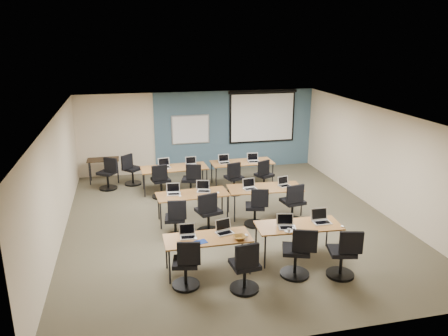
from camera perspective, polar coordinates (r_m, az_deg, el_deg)
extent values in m
cube|color=#6B6354|center=(11.03, 0.87, -6.99)|extent=(8.00, 9.00, 0.02)
cube|color=white|center=(10.23, 0.93, 6.96)|extent=(8.00, 9.00, 0.02)
cube|color=beige|center=(14.82, -3.28, 4.76)|extent=(8.00, 0.04, 2.70)
cube|color=beige|center=(6.60, 10.48, -11.65)|extent=(8.00, 0.04, 2.70)
cube|color=beige|center=(10.39, -21.06, -1.73)|extent=(0.04, 9.00, 2.70)
cube|color=beige|center=(12.12, 19.60, 1.00)|extent=(0.04, 9.00, 2.70)
cube|color=#3D5977|center=(15.05, 1.45, 4.97)|extent=(5.50, 0.04, 2.70)
cube|color=#A1ACB7|center=(14.69, -4.40, 5.03)|extent=(1.28, 0.02, 0.98)
cube|color=white|center=(14.68, -4.39, 5.02)|extent=(1.20, 0.02, 0.90)
cube|color=black|center=(15.17, 5.02, 6.74)|extent=(2.32, 0.03, 1.82)
cube|color=white|center=(15.16, 5.03, 6.58)|extent=(2.20, 0.02, 1.62)
cylinder|color=black|center=(15.03, 5.12, 9.89)|extent=(2.40, 0.10, 0.10)
cube|color=olive|center=(8.56, -2.16, -9.15)|extent=(1.68, 0.70, 0.03)
cylinder|color=black|center=(8.38, -7.13, -12.71)|extent=(0.04, 0.04, 0.70)
cylinder|color=black|center=(8.64, 3.45, -11.63)|extent=(0.04, 0.04, 0.70)
cylinder|color=black|center=(8.89, -7.54, -10.89)|extent=(0.04, 0.04, 0.70)
cylinder|color=black|center=(9.13, 2.41, -9.94)|extent=(0.04, 0.04, 0.70)
cube|color=#9F7238|center=(9.21, 9.70, -7.41)|extent=(1.75, 0.73, 0.03)
cylinder|color=black|center=(8.85, 5.37, -10.93)|extent=(0.04, 0.04, 0.70)
cylinder|color=black|center=(9.45, 14.93, -9.57)|extent=(0.04, 0.04, 0.70)
cylinder|color=black|center=(9.37, 4.20, -9.24)|extent=(0.04, 0.04, 0.70)
cylinder|color=black|center=(9.93, 13.31, -8.09)|extent=(0.04, 0.04, 0.70)
cube|color=brown|center=(10.82, -4.15, -3.43)|extent=(1.76, 0.73, 0.03)
cylinder|color=black|center=(10.59, -8.26, -6.17)|extent=(0.04, 0.04, 0.70)
cylinder|color=black|center=(10.82, 0.47, -5.47)|extent=(0.04, 0.04, 0.70)
cylinder|color=black|center=(11.15, -8.54, -4.96)|extent=(0.04, 0.04, 0.70)
cylinder|color=black|center=(11.37, -0.25, -4.31)|extent=(0.04, 0.04, 0.70)
cube|color=brown|center=(11.28, 5.37, -2.61)|extent=(1.90, 0.79, 0.03)
cylinder|color=black|center=(10.87, 1.40, -5.36)|extent=(0.04, 0.04, 0.70)
cylinder|color=black|center=(11.41, 10.10, -4.52)|extent=(0.04, 0.04, 0.70)
cylinder|color=black|center=(11.47, 0.57, -4.12)|extent=(0.04, 0.04, 0.70)
cylinder|color=black|center=(11.99, 8.86, -3.39)|extent=(0.04, 0.04, 0.70)
cube|color=brown|center=(12.99, -6.51, 0.02)|extent=(1.94, 0.81, 0.03)
cylinder|color=black|center=(12.71, -10.35, -2.26)|extent=(0.04, 0.04, 0.70)
cylinder|color=black|center=(12.91, -2.25, -1.70)|extent=(0.04, 0.04, 0.70)
cylinder|color=black|center=(13.37, -10.51, -1.31)|extent=(0.04, 0.04, 0.70)
cylinder|color=black|center=(13.55, -2.80, -0.79)|extent=(0.04, 0.04, 0.70)
cube|color=brown|center=(13.48, 2.37, 0.74)|extent=(1.90, 0.79, 0.03)
cylinder|color=black|center=(13.07, -1.03, -1.44)|extent=(0.04, 0.04, 0.70)
cylinder|color=black|center=(13.53, 6.37, -0.90)|extent=(0.04, 0.04, 0.70)
cylinder|color=black|center=(13.70, -1.62, -0.57)|extent=(0.04, 0.04, 0.70)
cylinder|color=black|center=(14.14, 5.48, -0.08)|extent=(0.04, 0.04, 0.70)
cube|color=#A8A8B1|center=(8.56, -4.72, -9.01)|extent=(0.31, 0.23, 0.02)
cube|color=black|center=(8.53, -4.70, -8.99)|extent=(0.26, 0.13, 0.00)
cube|color=#A8A8B1|center=(8.61, -4.86, -7.94)|extent=(0.31, 0.06, 0.21)
cube|color=black|center=(8.61, -4.85, -7.96)|extent=(0.27, 0.04, 0.18)
ellipsoid|color=white|center=(8.49, -3.73, -9.17)|extent=(0.07, 0.11, 0.04)
cylinder|color=black|center=(8.44, -4.99, -14.95)|extent=(0.52, 0.52, 0.05)
cylinder|color=black|center=(8.34, -5.03, -13.77)|extent=(0.06, 0.06, 0.46)
cube|color=black|center=(8.20, -5.08, -12.16)|extent=(0.46, 0.46, 0.08)
cube|color=black|center=(7.90, -4.62, -11.07)|extent=(0.42, 0.06, 0.44)
cube|color=#A9A9B1|center=(8.70, 0.09, -8.49)|extent=(0.33, 0.24, 0.02)
cube|color=black|center=(8.68, 0.12, -8.47)|extent=(0.28, 0.14, 0.00)
cube|color=#A9A9B1|center=(8.76, -0.11, -7.38)|extent=(0.33, 0.06, 0.23)
cube|color=black|center=(8.75, -0.10, -7.41)|extent=(0.29, 0.04, 0.19)
ellipsoid|color=white|center=(8.62, 2.93, -8.74)|extent=(0.08, 0.11, 0.04)
cylinder|color=black|center=(8.32, 2.67, -15.41)|extent=(0.54, 0.54, 0.05)
cylinder|color=black|center=(8.21, 2.70, -14.14)|extent=(0.06, 0.06, 0.48)
cube|color=black|center=(8.07, 2.72, -12.44)|extent=(0.48, 0.48, 0.08)
cube|color=black|center=(7.75, 3.03, -11.43)|extent=(0.44, 0.06, 0.44)
cube|color=#B7B7B8|center=(9.01, 8.25, -7.73)|extent=(0.34, 0.25, 0.02)
cube|color=black|center=(8.99, 8.30, -7.71)|extent=(0.29, 0.15, 0.00)
cube|color=#B7B7B8|center=(9.07, 7.98, -6.64)|extent=(0.34, 0.06, 0.24)
cube|color=black|center=(9.07, 7.99, -6.66)|extent=(0.30, 0.04, 0.19)
ellipsoid|color=white|center=(9.01, 9.00, -7.75)|extent=(0.07, 0.10, 0.03)
cylinder|color=black|center=(8.85, 9.20, -13.48)|extent=(0.57, 0.57, 0.05)
cylinder|color=black|center=(8.74, 9.28, -12.19)|extent=(0.06, 0.06, 0.51)
cube|color=black|center=(8.60, 9.37, -10.49)|extent=(0.51, 0.51, 0.08)
cube|color=black|center=(8.33, 10.52, -9.37)|extent=(0.46, 0.06, 0.44)
cube|color=#B0B0B0|center=(9.38, 12.66, -6.96)|extent=(0.36, 0.26, 0.02)
cube|color=black|center=(9.36, 12.72, -6.94)|extent=(0.31, 0.15, 0.00)
cube|color=#B0B0B0|center=(9.44, 12.35, -5.87)|extent=(0.36, 0.07, 0.25)
cube|color=black|center=(9.44, 12.37, -5.89)|extent=(0.32, 0.05, 0.21)
ellipsoid|color=white|center=(9.30, 15.20, -7.36)|extent=(0.08, 0.10, 0.03)
cylinder|color=black|center=(9.02, 14.91, -13.26)|extent=(0.54, 0.54, 0.05)
cylinder|color=black|center=(8.92, 15.01, -12.06)|extent=(0.06, 0.06, 0.48)
cube|color=black|center=(8.79, 15.15, -10.45)|extent=(0.48, 0.48, 0.08)
cube|color=black|center=(8.52, 16.28, -9.35)|extent=(0.44, 0.06, 0.44)
cube|color=#B7B7B7|center=(10.80, -6.56, -3.40)|extent=(0.33, 0.24, 0.02)
cube|color=black|center=(10.78, -6.55, -3.37)|extent=(0.28, 0.14, 0.00)
cube|color=#B7B7B7|center=(10.88, -6.67, -2.54)|extent=(0.33, 0.06, 0.23)
cube|color=black|center=(10.87, -6.66, -2.55)|extent=(0.29, 0.04, 0.19)
ellipsoid|color=white|center=(10.66, -5.75, -3.65)|extent=(0.08, 0.11, 0.03)
cylinder|color=black|center=(10.24, -6.32, -8.94)|extent=(0.51, 0.51, 0.05)
cylinder|color=black|center=(10.15, -6.36, -7.92)|extent=(0.06, 0.06, 0.45)
cube|color=black|center=(10.04, -6.41, -6.54)|extent=(0.45, 0.45, 0.08)
cube|color=black|center=(9.75, -6.14, -5.49)|extent=(0.41, 0.06, 0.44)
cube|color=silver|center=(10.93, -2.64, -3.05)|extent=(0.33, 0.24, 0.02)
cube|color=black|center=(10.91, -2.62, -3.02)|extent=(0.28, 0.14, 0.00)
cube|color=silver|center=(11.01, -2.77, -2.19)|extent=(0.33, 0.06, 0.23)
cube|color=black|center=(11.00, -2.76, -2.21)|extent=(0.29, 0.04, 0.19)
ellipsoid|color=white|center=(10.82, -0.77, -3.23)|extent=(0.07, 0.10, 0.03)
cylinder|color=black|center=(10.44, -2.01, -8.29)|extent=(0.58, 0.58, 0.05)
cylinder|color=black|center=(10.34, -2.03, -7.13)|extent=(0.06, 0.06, 0.51)
cube|color=black|center=(10.23, -2.05, -5.61)|extent=(0.51, 0.51, 0.08)
cube|color=black|center=(9.90, -2.16, -4.63)|extent=(0.47, 0.06, 0.44)
cube|color=#B5B5C0|center=(11.10, 3.44, -2.74)|extent=(0.33, 0.24, 0.02)
cube|color=black|center=(11.08, 3.47, -2.72)|extent=(0.28, 0.14, 0.00)
cube|color=#B5B5C0|center=(11.17, 3.26, -1.91)|extent=(0.33, 0.06, 0.23)
cube|color=black|center=(11.17, 3.27, -1.93)|extent=(0.29, 0.04, 0.19)
ellipsoid|color=white|center=(10.97, 4.44, -2.99)|extent=(0.09, 0.12, 0.04)
cylinder|color=black|center=(10.85, 4.01, -7.30)|extent=(0.51, 0.51, 0.05)
cylinder|color=black|center=(10.77, 4.04, -6.32)|extent=(0.06, 0.06, 0.45)
cube|color=black|center=(10.67, 4.07, -5.00)|extent=(0.45, 0.45, 0.08)
cube|color=black|center=(10.40, 4.70, -3.94)|extent=(0.42, 0.06, 0.44)
cube|color=#AAAAB2|center=(11.41, 7.91, -2.33)|extent=(0.30, 0.22, 0.02)
cube|color=black|center=(11.38, 7.95, -2.30)|extent=(0.26, 0.13, 0.00)
cube|color=#AAAAB2|center=(11.47, 7.73, -1.59)|extent=(0.30, 0.06, 0.21)
cube|color=black|center=(11.47, 7.74, -1.60)|extent=(0.27, 0.04, 0.17)
ellipsoid|color=white|center=(11.29, 9.09, -2.58)|extent=(0.08, 0.11, 0.03)
cylinder|color=black|center=(11.14, 8.84, -6.80)|extent=(0.57, 0.57, 0.05)
cylinder|color=black|center=(11.05, 8.89, -5.73)|extent=(0.06, 0.06, 0.50)
cube|color=black|center=(10.95, 8.96, -4.32)|extent=(0.50, 0.50, 0.08)
cube|color=black|center=(10.64, 9.29, -3.36)|extent=(0.46, 0.06, 0.44)
cube|color=#B5B5B5|center=(12.98, -7.79, 0.08)|extent=(0.35, 0.25, 0.02)
cube|color=black|center=(12.96, -7.78, 0.10)|extent=(0.30, 0.15, 0.00)
cube|color=#B5B5B5|center=(13.07, -7.87, 0.80)|extent=(0.35, 0.06, 0.24)
cube|color=black|center=(13.07, -7.86, 0.79)|extent=(0.31, 0.05, 0.20)
ellipsoid|color=white|center=(12.83, -7.35, -0.10)|extent=(0.06, 0.10, 0.04)
cylinder|color=black|center=(12.75, -8.16, -3.66)|extent=(0.54, 0.54, 0.05)
cylinder|color=black|center=(12.67, -8.20, -2.75)|extent=(0.06, 0.06, 0.48)
cube|color=black|center=(12.58, -8.25, -1.54)|extent=(0.48, 0.48, 0.08)
cube|color=black|center=(12.29, -8.41, -0.63)|extent=(0.44, 0.06, 0.44)
cube|color=silver|center=(13.11, -4.26, 0.36)|extent=(0.32, 0.24, 0.02)
cube|color=black|center=(13.08, -4.25, 0.38)|extent=(0.27, 0.14, 0.00)
cube|color=silver|center=(13.19, -4.36, 1.03)|extent=(0.32, 0.06, 0.22)
cube|color=black|center=(13.19, -4.35, 1.02)|extent=(0.28, 0.04, 0.18)
ellipsoid|color=white|center=(12.97, -3.15, 0.20)|extent=(0.06, 0.09, 0.03)
cylinder|color=black|center=(12.74, -4.34, -3.54)|extent=(0.53, 0.53, 0.05)
cylinder|color=black|center=(12.67, -4.36, -2.65)|extent=(0.06, 0.06, 0.47)
cube|color=black|center=(12.58, -4.39, -1.48)|extent=(0.47, 0.47, 0.08)
cube|color=black|center=(12.31, -3.99, -0.52)|extent=(0.43, 0.06, 0.44)
cube|color=#A8A8B1|center=(13.30, 0.08, 0.66)|extent=(0.33, 0.24, 0.02)
cube|color=black|center=(13.28, 0.10, 0.68)|extent=(0.28, 0.14, 0.00)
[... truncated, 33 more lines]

